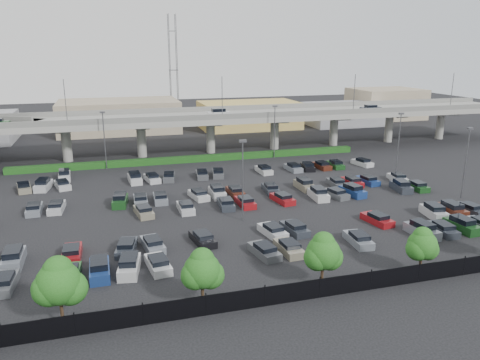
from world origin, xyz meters
name	(u,v)px	position (x,y,z in m)	size (l,w,h in m)	color
ground	(226,201)	(0.00, 0.00, 0.00)	(280.00, 280.00, 0.00)	black
overpass	(185,120)	(-0.21, 31.97, 6.97)	(150.00, 13.00, 15.80)	gray
hedge	(193,159)	(0.00, 25.00, 0.55)	(66.00, 1.60, 1.10)	#123E13
fence	(308,290)	(-0.05, -28.00, 0.90)	(70.00, 0.10, 2.00)	black
tree_row	(310,254)	(0.70, -26.53, 3.52)	(65.07, 3.66, 5.94)	#332316
parked_cars	(241,204)	(1.18, -3.28, 0.61)	(62.91, 41.57, 1.67)	black
light_poles	(194,157)	(-4.13, 2.00, 6.24)	(66.90, 48.38, 10.30)	#4B4B50
distant_buildings	(213,115)	(12.38, 61.81, 3.74)	(138.00, 24.00, 9.00)	gray
comm_tower	(173,68)	(4.00, 74.00, 15.61)	(2.40, 2.40, 30.00)	#4B4B50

